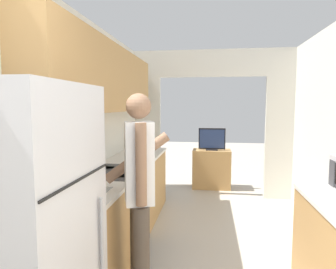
% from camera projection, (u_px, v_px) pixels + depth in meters
% --- Properties ---
extents(wall_left, '(0.38, 6.78, 2.50)m').
position_uv_depth(wall_left, '(76.00, 113.00, 2.85)').
color(wall_left, silver).
rests_on(wall_left, ground_plane).
extents(wall_far_with_doorway, '(3.07, 0.06, 2.50)m').
position_uv_depth(wall_far_with_doorway, '(212.00, 113.00, 5.07)').
color(wall_far_with_doorway, silver).
rests_on(wall_far_with_doorway, ground_plane).
extents(counter_left, '(0.62, 3.03, 0.89)m').
position_uv_depth(counter_left, '(123.00, 201.00, 3.56)').
color(counter_left, '#B2844C').
rests_on(counter_left, ground_plane).
extents(refrigerator, '(0.71, 0.75, 1.69)m').
position_uv_depth(refrigerator, '(19.00, 247.00, 1.55)').
color(refrigerator, '#B7B7BC').
rests_on(refrigerator, ground_plane).
extents(range_oven, '(0.66, 0.79, 1.03)m').
position_uv_depth(range_oven, '(113.00, 212.00, 3.18)').
color(range_oven, black).
rests_on(range_oven, ground_plane).
extents(person, '(0.53, 0.45, 1.67)m').
position_uv_depth(person, '(139.00, 195.00, 2.28)').
color(person, '#4C4238').
rests_on(person, ground_plane).
extents(tv_cabinet, '(0.71, 0.42, 0.73)m').
position_uv_depth(tv_cabinet, '(211.00, 169.00, 5.72)').
color(tv_cabinet, '#B2844C').
rests_on(tv_cabinet, ground_plane).
extents(television, '(0.50, 0.16, 0.42)m').
position_uv_depth(television, '(212.00, 139.00, 5.62)').
color(television, black).
rests_on(television, tv_cabinet).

